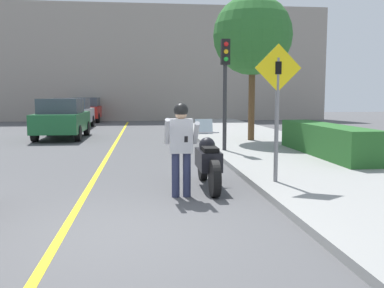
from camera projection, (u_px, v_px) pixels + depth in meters
The scene contains 13 objects.
ground_plane at pixel (108, 235), 5.56m from camera, with size 80.00×80.00×0.00m, color #4C4C4F.
sidewalk_curb at pixel (329, 170), 10.04m from camera, with size 4.40×44.00×0.13m.
road_center_line at pixel (104, 163), 11.42m from camera, with size 0.12×36.00×0.01m.
building_backdrop at pixel (136, 63), 30.77m from camera, with size 28.00×1.20×8.24m.
motorcycle at pixel (208, 162), 8.36m from camera, with size 0.62×2.22×1.32m.
person_biker at pixel (181, 140), 7.53m from camera, with size 0.59×0.46×1.67m.
crossing_sign at pixel (277, 100), 8.20m from camera, with size 0.91×0.08×2.65m.
traffic_light at pixel (225, 73), 12.93m from camera, with size 0.26×0.30×3.36m.
hedge_row at pixel (325, 140), 12.14m from camera, with size 0.90×4.91×0.86m.
street_tree at pixel (253, 36), 15.81m from camera, with size 2.94×2.94×5.37m.
parked_car_green at pixel (62, 118), 17.95m from camera, with size 1.88×4.20×1.68m.
parked_car_silver at pixel (73, 113), 23.55m from camera, with size 1.88×4.20×1.68m.
parked_car_red at pixel (87, 109), 29.42m from camera, with size 1.88×4.20×1.68m.
Camera 1 is at (0.49, -5.48, 1.80)m, focal length 40.00 mm.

